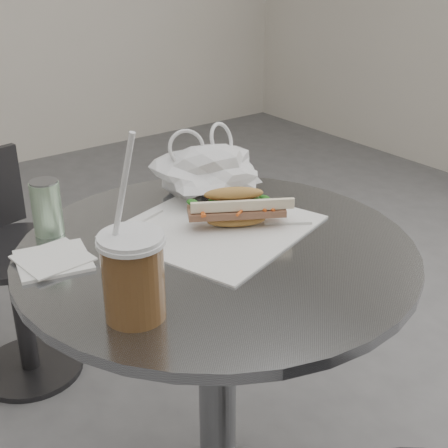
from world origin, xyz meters
TOP-DOWN VIEW (x-y plane):
  - cafe_table at (0.00, 0.20)m, footprint 0.76×0.76m
  - chair_far at (-0.15, 1.06)m, footprint 0.36×0.39m
  - sandwich_paper at (0.05, 0.27)m, footprint 0.43×0.42m
  - banh_mi at (0.08, 0.25)m, footprint 0.25×0.20m
  - iced_coffee at (-0.24, 0.08)m, footprint 0.10×0.10m
  - sunglasses at (0.13, 0.35)m, footprint 0.11×0.03m
  - plastic_bag at (0.13, 0.41)m, footprint 0.24×0.19m
  - napkin_stack at (-0.27, 0.33)m, footprint 0.15×0.15m
  - drink_can at (-0.23, 0.44)m, footprint 0.06×0.06m

SIDE VIEW (x-z plane):
  - chair_far at x=-0.15m, z-range -0.03..0.65m
  - cafe_table at x=0.00m, z-range 0.10..0.84m
  - sandwich_paper at x=0.05m, z-range 0.74..0.74m
  - napkin_stack at x=-0.27m, z-range 0.74..0.75m
  - sunglasses at x=0.13m, z-range 0.73..0.78m
  - banh_mi at x=0.08m, z-range 0.74..0.82m
  - drink_can at x=-0.23m, z-range 0.74..0.85m
  - plastic_bag at x=0.13m, z-range 0.74..0.86m
  - iced_coffee at x=-0.24m, z-range 0.66..0.96m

